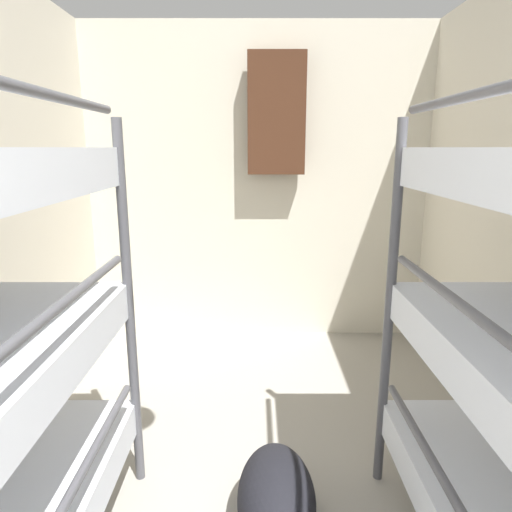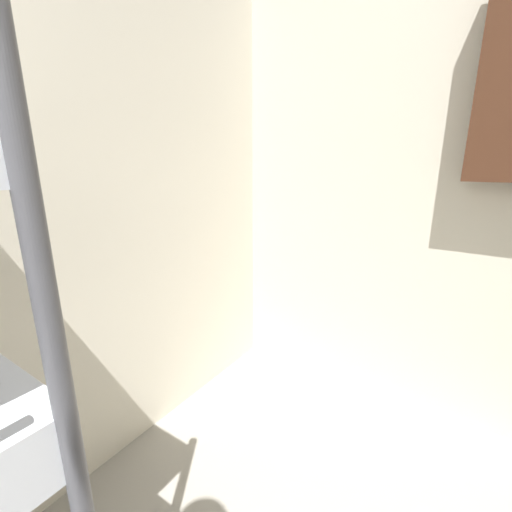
# 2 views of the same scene
# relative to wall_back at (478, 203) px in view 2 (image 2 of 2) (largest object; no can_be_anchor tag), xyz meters

# --- Properties ---
(wall_back) EXTENTS (2.87, 0.06, 2.53)m
(wall_back) POSITION_rel_wall_back_xyz_m (0.00, 0.00, 0.00)
(wall_back) COLOR beige
(wall_back) RESTS_ON ground_plane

